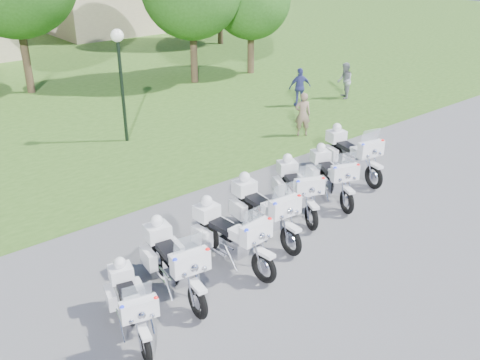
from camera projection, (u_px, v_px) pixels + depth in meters
ground at (294, 218)px, 14.22m from camera, size 100.00×100.00×0.00m
motorcycle_0 at (131, 303)px, 10.01m from camera, size 1.06×2.16×1.48m
motorcycle_1 at (174, 260)px, 11.12m from camera, size 1.05×2.55×1.72m
motorcycle_2 at (230, 235)px, 12.05m from camera, size 0.95×2.57×1.72m
motorcycle_3 at (263, 209)px, 13.14m from camera, size 0.97×2.60×1.74m
motorcycle_4 at (297, 188)px, 14.31m from camera, size 1.43×2.34×1.67m
motorcycle_5 at (331, 175)px, 15.10m from camera, size 1.40×2.33×1.66m
motorcycle_6 at (352, 153)px, 16.47m from camera, size 1.20×2.60×1.76m
lamp_post at (119, 58)px, 18.22m from camera, size 0.44×0.44×3.99m
building_east at (123, 2)px, 40.75m from camera, size 11.44×7.28×4.10m
bystander_a at (303, 115)px, 19.65m from camera, size 0.71×0.66×1.63m
bystander_b at (345, 81)px, 24.11m from camera, size 0.98×1.00×1.62m
bystander_c at (300, 87)px, 23.03m from camera, size 1.05×0.76×1.66m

